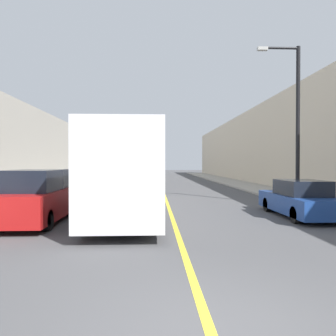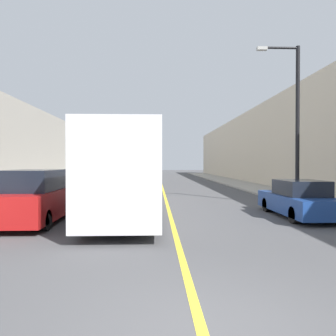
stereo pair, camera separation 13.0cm
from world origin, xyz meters
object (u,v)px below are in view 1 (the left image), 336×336
Objects in this scene: parked_suv_left at (38,198)px; car_right_near at (300,200)px; bus at (133,171)px; street_lamp_right at (295,116)px.

parked_suv_left is 10.13m from car_right_near.
bus is 8.65m from street_lamp_right.
bus is 7.13m from car_right_near.
car_right_near is 0.60× the size of street_lamp_right.
bus is 2.63× the size of car_right_near.
bus is 4.31m from parked_suv_left.
bus is 2.50× the size of parked_suv_left.
parked_suv_left reaches higher than car_right_near.
bus is at bearing 165.61° from car_right_near.
bus reaches higher than car_right_near.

